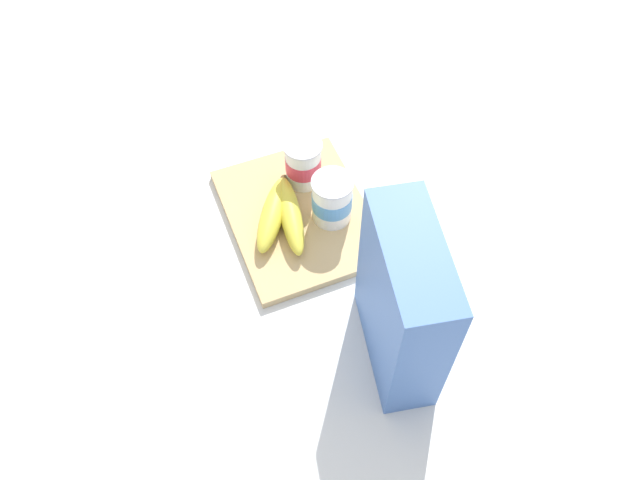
{
  "coord_description": "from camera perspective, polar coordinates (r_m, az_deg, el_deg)",
  "views": [
    {
      "loc": [
        0.62,
        -0.21,
        0.87
      ],
      "look_at": [
        0.1,
        0.0,
        0.07
      ],
      "focal_mm": 34.89,
      "sensor_mm": 36.0,
      "label": 1
    }
  ],
  "objects": [
    {
      "name": "cutting_board",
      "position": [
        1.08,
        -1.97,
        2.27
      ],
      "size": [
        0.29,
        0.23,
        0.02
      ],
      "primitive_type": "cube",
      "color": "tan",
      "rests_on": "ground_plane"
    },
    {
      "name": "cereal_box",
      "position": [
        0.85,
        7.58,
        -5.88
      ],
      "size": [
        0.21,
        0.12,
        0.27
      ],
      "primitive_type": "cube",
      "rotation": [
        0.0,
        0.0,
        -0.2
      ],
      "color": "#4770B7",
      "rests_on": "ground_plane"
    },
    {
      "name": "banana_bunch",
      "position": [
        1.05,
        -3.56,
        2.4
      ],
      "size": [
        0.18,
        0.12,
        0.04
      ],
      "color": "yellow",
      "rests_on": "cutting_board"
    },
    {
      "name": "ground_plane",
      "position": [
        1.09,
        -1.95,
        2.03
      ],
      "size": [
        2.4,
        2.4,
        0.0
      ],
      "primitive_type": "plane",
      "color": "silver"
    },
    {
      "name": "yogurt_cup_front",
      "position": [
        1.09,
        -1.55,
        7.11
      ],
      "size": [
        0.07,
        0.07,
        0.09
      ],
      "color": "white",
      "rests_on": "cutting_board"
    },
    {
      "name": "yogurt_cup_back",
      "position": [
        1.04,
        1.11,
        3.75
      ],
      "size": [
        0.07,
        0.07,
        0.09
      ],
      "color": "white",
      "rests_on": "cutting_board"
    }
  ]
}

